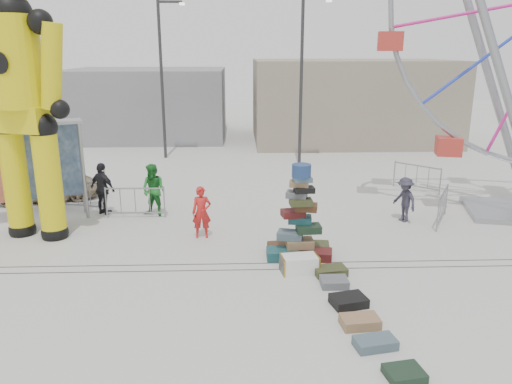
{
  "coord_description": "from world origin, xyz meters",
  "views": [
    {
      "loc": [
        -0.07,
        -11.54,
        5.64
      ],
      "look_at": [
        0.42,
        2.24,
        1.68
      ],
      "focal_mm": 35.0,
      "sensor_mm": 36.0,
      "label": 1
    }
  ],
  "objects_px": {
    "crash_test_dummy": "(22,100)",
    "lamp_post_right": "(303,74)",
    "pedestrian_black": "(103,189)",
    "barricade_wheel_front": "(442,207)",
    "suitcase_tower": "(299,231)",
    "steamer_trunk": "(299,264)",
    "parked_suv": "(49,185)",
    "banner_scaffold": "(8,149)",
    "pedestrian_grey": "(405,200)",
    "barricade_dummy_a": "(32,196)",
    "lamp_post_left": "(163,72)",
    "barricade_dummy_c": "(135,202)",
    "pedestrian_green": "(154,190)",
    "pedestrian_red": "(202,212)",
    "barricade_wheel_back": "(417,177)",
    "barricade_dummy_b": "(78,195)"
  },
  "relations": [
    {
      "from": "suitcase_tower",
      "to": "steamer_trunk",
      "type": "relative_size",
      "value": 2.75
    },
    {
      "from": "barricade_dummy_a",
      "to": "parked_suv",
      "type": "relative_size",
      "value": 0.52
    },
    {
      "from": "suitcase_tower",
      "to": "crash_test_dummy",
      "type": "height_order",
      "value": "crash_test_dummy"
    },
    {
      "from": "parked_suv",
      "to": "suitcase_tower",
      "type": "bearing_deg",
      "value": -136.87
    },
    {
      "from": "suitcase_tower",
      "to": "lamp_post_right",
      "type": "bearing_deg",
      "value": 85.69
    },
    {
      "from": "lamp_post_right",
      "to": "pedestrian_black",
      "type": "distance_m",
      "value": 11.51
    },
    {
      "from": "pedestrian_green",
      "to": "barricade_dummy_a",
      "type": "bearing_deg",
      "value": -167.18
    },
    {
      "from": "barricade_wheel_back",
      "to": "pedestrian_red",
      "type": "xyz_separation_m",
      "value": [
        -8.48,
        -5.04,
        0.26
      ]
    },
    {
      "from": "barricade_wheel_back",
      "to": "barricade_wheel_front",
      "type": "bearing_deg",
      "value": -53.07
    },
    {
      "from": "pedestrian_black",
      "to": "parked_suv",
      "type": "distance_m",
      "value": 3.31
    },
    {
      "from": "lamp_post_left",
      "to": "crash_test_dummy",
      "type": "height_order",
      "value": "lamp_post_left"
    },
    {
      "from": "lamp_post_right",
      "to": "pedestrian_green",
      "type": "xyz_separation_m",
      "value": [
        -6.12,
        -7.77,
        -3.56
      ]
    },
    {
      "from": "barricade_dummy_b",
      "to": "pedestrian_red",
      "type": "height_order",
      "value": "pedestrian_red"
    },
    {
      "from": "lamp_post_left",
      "to": "pedestrian_red",
      "type": "bearing_deg",
      "value": -77.32
    },
    {
      "from": "crash_test_dummy",
      "to": "barricade_dummy_c",
      "type": "bearing_deg",
      "value": 48.54
    },
    {
      "from": "barricade_dummy_c",
      "to": "pedestrian_black",
      "type": "height_order",
      "value": "pedestrian_black"
    },
    {
      "from": "suitcase_tower",
      "to": "pedestrian_black",
      "type": "bearing_deg",
      "value": 151.48
    },
    {
      "from": "lamp_post_right",
      "to": "parked_suv",
      "type": "xyz_separation_m",
      "value": [
        -10.55,
        -5.55,
        -3.95
      ]
    },
    {
      "from": "banner_scaffold",
      "to": "barricade_dummy_a",
      "type": "xyz_separation_m",
      "value": [
        -0.05,
        1.44,
        -1.99
      ]
    },
    {
      "from": "lamp_post_right",
      "to": "steamer_trunk",
      "type": "xyz_separation_m",
      "value": [
        -1.59,
        -12.57,
        -4.26
      ]
    },
    {
      "from": "barricade_dummy_c",
      "to": "pedestrian_green",
      "type": "bearing_deg",
      "value": 19.23
    },
    {
      "from": "barricade_wheel_back",
      "to": "pedestrian_red",
      "type": "distance_m",
      "value": 9.87
    },
    {
      "from": "crash_test_dummy",
      "to": "lamp_post_right",
      "type": "bearing_deg",
      "value": 62.46
    },
    {
      "from": "suitcase_tower",
      "to": "barricade_dummy_b",
      "type": "bearing_deg",
      "value": 152.29
    },
    {
      "from": "barricade_wheel_front",
      "to": "parked_suv",
      "type": "height_order",
      "value": "barricade_wheel_front"
    },
    {
      "from": "barricade_dummy_a",
      "to": "lamp_post_left",
      "type": "bearing_deg",
      "value": 82.99
    },
    {
      "from": "barricade_dummy_a",
      "to": "barricade_dummy_b",
      "type": "xyz_separation_m",
      "value": [
        1.64,
        -0.01,
        0.0
      ]
    },
    {
      "from": "crash_test_dummy",
      "to": "parked_suv",
      "type": "xyz_separation_m",
      "value": [
        -1.1,
        4.1,
        -3.69
      ]
    },
    {
      "from": "banner_scaffold",
      "to": "barricade_dummy_a",
      "type": "bearing_deg",
      "value": 69.74
    },
    {
      "from": "barricade_wheel_front",
      "to": "pedestrian_grey",
      "type": "relative_size",
      "value": 1.31
    },
    {
      "from": "banner_scaffold",
      "to": "lamp_post_right",
      "type": "bearing_deg",
      "value": 16.42
    },
    {
      "from": "crash_test_dummy",
      "to": "lamp_post_left",
      "type": "bearing_deg",
      "value": 95.0
    },
    {
      "from": "lamp_post_left",
      "to": "barricade_wheel_front",
      "type": "xyz_separation_m",
      "value": [
        10.65,
        -10.88,
        -3.93
      ]
    },
    {
      "from": "lamp_post_left",
      "to": "pedestrian_red",
      "type": "relative_size",
      "value": 4.93
    },
    {
      "from": "lamp_post_left",
      "to": "barricade_dummy_b",
      "type": "height_order",
      "value": "lamp_post_left"
    },
    {
      "from": "barricade_wheel_back",
      "to": "lamp_post_left",
      "type": "bearing_deg",
      "value": -167.39
    },
    {
      "from": "suitcase_tower",
      "to": "pedestrian_green",
      "type": "distance_m",
      "value": 5.96
    },
    {
      "from": "crash_test_dummy",
      "to": "barricade_wheel_front",
      "type": "distance_m",
      "value": 13.62
    },
    {
      "from": "barricade_dummy_a",
      "to": "pedestrian_red",
      "type": "distance_m",
      "value": 6.98
    },
    {
      "from": "barricade_dummy_b",
      "to": "banner_scaffold",
      "type": "bearing_deg",
      "value": -123.15
    },
    {
      "from": "barricade_wheel_front",
      "to": "lamp_post_right",
      "type": "bearing_deg",
      "value": 51.74
    },
    {
      "from": "barricade_wheel_front",
      "to": "parked_suv",
      "type": "bearing_deg",
      "value": 106.21
    },
    {
      "from": "steamer_trunk",
      "to": "pedestrian_grey",
      "type": "bearing_deg",
      "value": 36.09
    },
    {
      "from": "barricade_dummy_b",
      "to": "pedestrian_red",
      "type": "distance_m",
      "value": 5.53
    },
    {
      "from": "barricade_dummy_b",
      "to": "barricade_dummy_c",
      "type": "bearing_deg",
      "value": -7.87
    },
    {
      "from": "crash_test_dummy",
      "to": "barricade_wheel_front",
      "type": "relative_size",
      "value": 4.0
    },
    {
      "from": "steamer_trunk",
      "to": "pedestrian_green",
      "type": "relative_size",
      "value": 0.53
    },
    {
      "from": "steamer_trunk",
      "to": "barricade_wheel_back",
      "type": "distance_m",
      "value": 9.6
    },
    {
      "from": "lamp_post_right",
      "to": "pedestrian_green",
      "type": "height_order",
      "value": "lamp_post_right"
    },
    {
      "from": "pedestrian_black",
      "to": "pedestrian_grey",
      "type": "relative_size",
      "value": 1.21
    }
  ]
}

